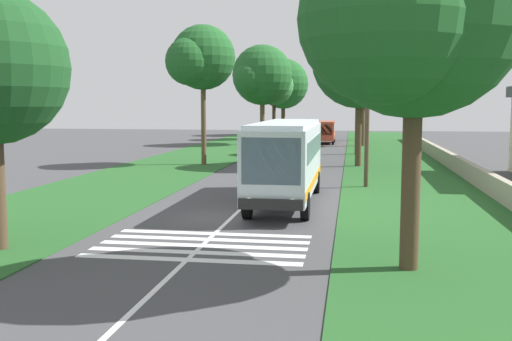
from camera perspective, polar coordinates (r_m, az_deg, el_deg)
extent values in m
plane|color=#424244|center=(24.19, -2.39, -4.53)|extent=(160.00, 160.00, 0.00)
cube|color=#235623|center=(40.65, -9.57, -0.17)|extent=(120.00, 8.00, 0.04)
cube|color=#235623|center=(38.71, 14.11, -0.59)|extent=(120.00, 8.00, 0.04)
cube|color=silver|center=(38.84, 1.98, -0.40)|extent=(110.00, 0.16, 0.01)
cube|color=silver|center=(27.56, 2.91, 1.21)|extent=(11.00, 2.50, 2.90)
cube|color=slate|center=(27.82, 2.99, 2.34)|extent=(9.68, 2.54, 0.85)
cube|color=slate|center=(22.13, 1.42, 0.87)|extent=(0.08, 2.20, 1.74)
cube|color=orange|center=(27.67, 2.90, -0.85)|extent=(10.78, 2.53, 0.36)
cube|color=silver|center=(27.47, 2.93, 4.41)|extent=(10.56, 2.30, 0.18)
cube|color=black|center=(22.22, 1.37, -3.21)|extent=(0.16, 2.40, 0.40)
sphere|color=#F2EDCC|center=(22.38, -0.66, -2.81)|extent=(0.24, 0.24, 0.24)
sphere|color=#F2EDCC|center=(22.17, 3.45, -2.90)|extent=(0.24, 0.24, 0.24)
cylinder|color=black|center=(24.08, -0.82, -3.24)|extent=(1.10, 0.32, 1.10)
cylinder|color=black|center=(31.32, 1.48, -1.02)|extent=(1.10, 0.32, 1.10)
cylinder|color=black|center=(23.81, 4.65, -3.37)|extent=(1.10, 0.32, 1.10)
cylinder|color=black|center=(31.11, 5.69, -1.10)|extent=(1.10, 0.32, 1.10)
cube|color=silver|center=(18.03, -6.49, -8.33)|extent=(0.45, 6.80, 0.01)
cube|color=silver|center=(18.87, -5.76, -7.65)|extent=(0.45, 6.80, 0.01)
cube|color=silver|center=(19.72, -5.09, -7.03)|extent=(0.45, 6.80, 0.01)
cube|color=silver|center=(20.57, -4.48, -6.47)|extent=(0.45, 6.80, 0.01)
cube|color=silver|center=(21.42, -3.92, -5.95)|extent=(0.45, 6.80, 0.01)
cube|color=#145933|center=(46.47, 0.65, 1.35)|extent=(4.30, 1.75, 0.70)
cube|color=slate|center=(46.33, 0.63, 2.11)|extent=(2.00, 1.61, 0.55)
cylinder|color=black|center=(45.29, -0.58, 0.96)|extent=(0.64, 0.22, 0.64)
cylinder|color=black|center=(47.94, -0.04, 1.26)|extent=(0.64, 0.22, 0.64)
cylinder|color=black|center=(45.05, 1.38, 0.93)|extent=(0.64, 0.22, 0.64)
cylinder|color=black|center=(47.72, 1.81, 1.23)|extent=(0.64, 0.22, 0.64)
cube|color=#145933|center=(53.80, 2.25, 2.03)|extent=(4.30, 1.75, 0.70)
cube|color=slate|center=(53.66, 2.24, 2.68)|extent=(2.00, 1.61, 0.55)
cylinder|color=black|center=(52.58, 1.23, 1.70)|extent=(0.64, 0.22, 0.64)
cylinder|color=black|center=(55.25, 1.61, 1.93)|extent=(0.64, 0.22, 0.64)
cylinder|color=black|center=(52.39, 2.92, 1.68)|extent=(0.64, 0.22, 0.64)
cylinder|color=black|center=(55.07, 3.22, 1.90)|extent=(0.64, 0.22, 0.64)
cube|color=black|center=(61.38, 2.71, 2.55)|extent=(4.30, 1.75, 0.70)
cube|color=slate|center=(61.24, 2.70, 3.13)|extent=(2.00, 1.61, 0.55)
cylinder|color=black|center=(60.15, 1.83, 2.28)|extent=(0.64, 0.22, 0.64)
cylinder|color=black|center=(62.82, 2.13, 2.45)|extent=(0.64, 0.22, 0.64)
cylinder|color=black|center=(59.97, 3.31, 2.26)|extent=(0.64, 0.22, 0.64)
cylinder|color=black|center=(62.65, 3.55, 2.44)|extent=(0.64, 0.22, 0.64)
cube|color=#CC4C33|center=(69.77, 6.53, 3.76)|extent=(6.00, 2.10, 2.10)
cube|color=slate|center=(69.95, 6.54, 4.07)|extent=(5.04, 2.13, 0.70)
cube|color=slate|center=(66.79, 6.42, 3.83)|extent=(0.06, 1.76, 1.18)
cylinder|color=black|center=(67.98, 5.65, 2.77)|extent=(0.76, 0.24, 0.76)
cylinder|color=black|center=(71.77, 5.83, 2.96)|extent=(0.76, 0.24, 0.76)
cylinder|color=black|center=(67.90, 7.25, 2.75)|extent=(0.76, 0.24, 0.76)
cylinder|color=black|center=(71.69, 7.34, 2.93)|extent=(0.76, 0.24, 0.76)
cylinder|color=#3D2D1E|center=(76.81, 1.70, 4.97)|extent=(0.45, 0.45, 5.40)
sphere|color=#337A38|center=(76.82, 1.71, 7.99)|extent=(4.93, 4.93, 4.93)
sphere|color=#337A38|center=(78.28, 1.85, 7.69)|extent=(3.19, 3.19, 3.19)
sphere|color=#337A38|center=(75.69, 1.03, 7.74)|extent=(3.64, 3.64, 3.64)
cylinder|color=brown|center=(66.82, 0.60, 4.94)|extent=(0.51, 0.51, 5.80)
sphere|color=#1E5623|center=(66.88, 0.60, 8.97)|extent=(6.57, 6.57, 6.57)
sphere|color=#1E5623|center=(68.80, 0.84, 8.48)|extent=(4.79, 4.79, 4.79)
sphere|color=#1E5623|center=(65.39, -0.47, 8.60)|extent=(3.82, 3.82, 3.82)
cylinder|color=#3D2D1E|center=(87.30, 2.57, 5.11)|extent=(0.56, 0.56, 5.35)
sphere|color=#1E5623|center=(87.33, 2.58, 8.16)|extent=(7.15, 7.15, 7.15)
sphere|color=#1E5623|center=(89.44, 2.74, 7.77)|extent=(5.07, 5.07, 5.07)
sphere|color=#1E5623|center=(85.67, 1.73, 7.84)|extent=(4.14, 4.14, 4.14)
cylinder|color=brown|center=(45.17, -4.95, 4.74)|extent=(0.37, 0.37, 6.56)
sphere|color=#1E5623|center=(45.28, -5.01, 10.55)|extent=(4.76, 4.76, 4.76)
sphere|color=#1E5623|center=(46.64, -4.58, 9.99)|extent=(2.77, 2.77, 2.77)
sphere|color=#1E5623|center=(44.29, -6.29, 10.17)|extent=(3.45, 3.45, 3.45)
sphere|color=#19471E|center=(21.43, -21.57, 7.84)|extent=(2.75, 2.75, 2.75)
cylinder|color=#3D2D1E|center=(76.35, 9.92, 5.36)|extent=(0.54, 0.54, 6.70)
sphere|color=#286B2D|center=(76.43, 9.99, 8.96)|extent=(5.29, 5.29, 5.29)
sphere|color=#286B2D|center=(78.00, 9.96, 8.62)|extent=(3.09, 3.09, 3.09)
sphere|color=#286B2D|center=(75.09, 9.38, 8.72)|extent=(3.47, 3.47, 3.47)
cylinder|color=#4C3826|center=(44.37, 9.62, 4.08)|extent=(0.45, 0.45, 5.68)
sphere|color=#1E5623|center=(44.44, 9.73, 10.18)|extent=(6.86, 6.86, 6.86)
sphere|color=#1E5623|center=(46.47, 9.69, 9.37)|extent=(4.68, 4.68, 4.68)
sphere|color=#1E5623|center=(42.70, 8.35, 9.67)|extent=(3.89, 3.89, 3.89)
cylinder|color=#4C3826|center=(65.88, 9.96, 4.66)|extent=(0.60, 0.60, 5.42)
sphere|color=#286B2D|center=(65.89, 10.02, 8.10)|extent=(4.53, 4.53, 4.53)
sphere|color=#286B2D|center=(67.24, 10.00, 7.77)|extent=(3.30, 3.30, 3.30)
sphere|color=#286B2D|center=(64.74, 9.43, 7.84)|extent=(2.89, 2.89, 2.89)
cylinder|color=#4C3826|center=(54.99, 9.54, 4.55)|extent=(0.47, 0.47, 5.78)
sphere|color=#337A38|center=(55.04, 9.62, 9.05)|extent=(5.22, 5.22, 5.22)
sphere|color=#337A38|center=(56.58, 9.60, 8.58)|extent=(3.38, 3.38, 3.38)
sphere|color=#337A38|center=(53.72, 8.78, 8.72)|extent=(3.11, 3.11, 3.11)
cylinder|color=#4C3826|center=(16.88, 14.38, -0.03)|extent=(0.51, 0.51, 5.40)
sphere|color=#1E5623|center=(16.96, 14.79, 14.57)|extent=(5.82, 5.82, 5.82)
sphere|color=#1E5623|center=(18.63, 14.21, 12.47)|extent=(3.51, 3.51, 3.51)
sphere|color=#1E5623|center=(15.40, 11.97, 13.86)|extent=(4.24, 4.24, 4.24)
cylinder|color=#473828|center=(33.25, 10.42, 5.31)|extent=(0.24, 0.24, 7.97)
cube|color=#3D3326|center=(33.36, 10.54, 11.13)|extent=(0.12, 1.40, 0.12)
cube|color=#9E937F|center=(44.01, 17.97, 0.82)|extent=(70.00, 0.40, 1.05)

